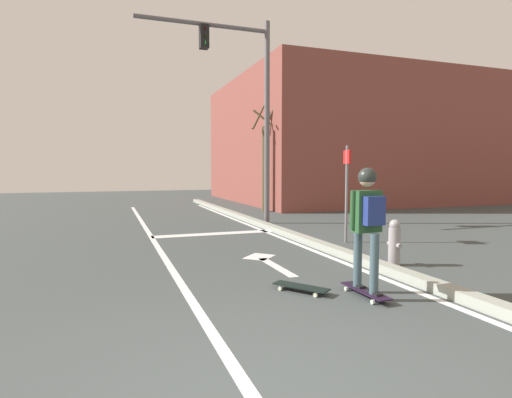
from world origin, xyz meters
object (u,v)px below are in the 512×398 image
Objects in this scene: fire_hydrant at (394,243)px; skater at (368,214)px; street_sign_post at (347,179)px; traffic_signal_mast at (243,89)px; roadside_tree at (265,164)px; spare_skateboard at (301,287)px; skateboard at (365,291)px.

skater is at bearing -138.11° from fire_hydrant.
skater is 0.73× the size of street_sign_post.
traffic_signal_mast is 1.45× the size of roadside_tree.
spare_skateboard is at bearing -130.43° from street_sign_post.
skateboard is 0.99m from skater.
street_sign_post is (1.21, -3.67, -2.56)m from traffic_signal_mast.
roadside_tree reaches higher than fire_hydrant.
traffic_signal_mast reaches higher than skater.
spare_skateboard is 10.61m from roadside_tree.
spare_skateboard is 0.18× the size of roadside_tree.
roadside_tree reaches higher than skateboard.
spare_skateboard is 0.95× the size of fire_hydrant.
traffic_signal_mast is 6.91m from fire_hydrant.
skater reaches higher than fire_hydrant.
traffic_signal_mast is (0.69, 7.16, 3.90)m from skateboard.
traffic_signal_mast is at bearing 97.68° from fire_hydrant.
spare_skateboard is 0.35× the size of street_sign_post.
skateboard is at bearing -33.14° from spare_skateboard.
fire_hydrant is 9.26m from roadside_tree.
street_sign_post is 2.46m from fire_hydrant.
street_sign_post is 6.93m from roadside_tree.
fire_hydrant reaches higher than skateboard.
fire_hydrant is at bearing 41.89° from skater.
roadside_tree is at bearing 71.71° from spare_skateboard.
skater is 4.01m from street_sign_post.
skateboard is 0.14× the size of traffic_signal_mast.
traffic_signal_mast is (0.69, 7.18, 2.91)m from skater.
skater is at bearing -34.18° from spare_skateboard.
skater is 2.10× the size of spare_skateboard.
street_sign_post is at bearing 49.57° from spare_skateboard.
roadside_tree is (2.59, 10.40, 0.78)m from skater.
skateboard is 10.85m from roadside_tree.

